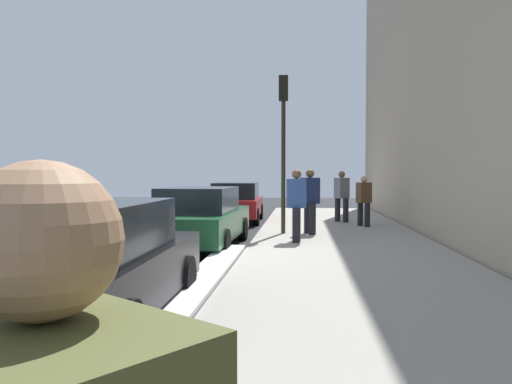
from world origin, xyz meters
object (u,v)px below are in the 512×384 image
pedestrian_brown_coat (364,199)px  parked_car_red (236,202)px  pedestrian_navy_coat (310,199)px  traffic_light_pole (283,127)px  parked_car_black (92,263)px  pedestrian_grey_coat (342,195)px  pedestrian_blue_coat (297,203)px  parked_car_green (201,217)px

pedestrian_brown_coat → parked_car_red: bearing=59.0°
pedestrian_navy_coat → parked_car_red: bearing=28.8°
traffic_light_pole → parked_car_black: bearing=166.7°
pedestrian_brown_coat → pedestrian_grey_coat: (1.51, 0.59, 0.09)m
parked_car_red → pedestrian_blue_coat: pedestrian_blue_coat is taller
pedestrian_blue_coat → parked_car_green: bearing=95.6°
pedestrian_navy_coat → parked_car_green: bearing=124.8°
parked_car_black → pedestrian_blue_coat: 7.21m
pedestrian_navy_coat → traffic_light_pole: bearing=80.6°
parked_car_green → traffic_light_pole: size_ratio=1.08×
parked_car_black → pedestrian_grey_coat: 12.85m
parked_car_red → pedestrian_blue_coat: size_ratio=2.38×
parked_car_green → pedestrian_navy_coat: bearing=-55.2°
parked_car_green → pedestrian_blue_coat: (0.23, -2.38, 0.35)m
parked_car_green → traffic_light_pole: bearing=-44.4°
parked_car_red → traffic_light_pole: (-4.82, -1.97, 2.41)m
pedestrian_brown_coat → pedestrian_grey_coat: bearing=21.3°
parked_car_black → pedestrian_grey_coat: size_ratio=2.35×
parked_car_red → pedestrian_navy_coat: bearing=-151.2°
parked_car_green → pedestrian_navy_coat: pedestrian_navy_coat is taller
parked_car_red → pedestrian_blue_coat: (-6.62, -2.36, 0.36)m
pedestrian_grey_coat → traffic_light_pole: traffic_light_pole is taller
pedestrian_navy_coat → traffic_light_pole: traffic_light_pole is taller
pedestrian_navy_coat → pedestrian_blue_coat: (-1.67, 0.36, -0.01)m
pedestrian_grey_coat → parked_car_green: bearing=145.3°
parked_car_green → parked_car_red: (6.85, -0.02, -0.00)m
pedestrian_grey_coat → pedestrian_blue_coat: 5.65m
pedestrian_navy_coat → pedestrian_blue_coat: pedestrian_navy_coat is taller
pedestrian_blue_coat → traffic_light_pole: 2.76m
pedestrian_navy_coat → pedestrian_brown_coat: bearing=-38.1°
parked_car_red → pedestrian_grey_coat: (-1.19, -3.91, 0.35)m
parked_car_black → pedestrian_blue_coat: bearing=-19.6°
parked_car_green → pedestrian_brown_coat: bearing=-47.3°
pedestrian_brown_coat → pedestrian_grey_coat: pedestrian_grey_coat is taller
pedestrian_brown_coat → parked_car_black: bearing=157.0°
pedestrian_brown_coat → pedestrian_blue_coat: (-3.93, 2.13, 0.09)m
parked_car_green → pedestrian_brown_coat: size_ratio=2.96×
parked_car_black → parked_car_red: (13.41, -0.05, 0.00)m
parked_car_black → pedestrian_navy_coat: bearing=-18.2°
pedestrian_grey_coat → pedestrian_blue_coat: (-5.44, 1.54, 0.01)m
parked_car_green → pedestrian_grey_coat: bearing=-34.7°
parked_car_black → parked_car_red: 13.41m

